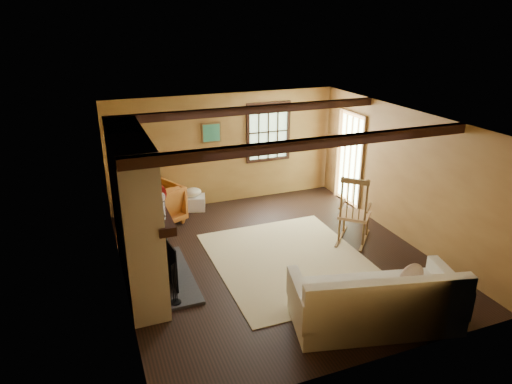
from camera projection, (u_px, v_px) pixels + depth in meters
name	position (u px, v px, depth m)	size (l,w,h in m)	color
ground	(275.00, 257.00, 7.87)	(5.50, 5.50, 0.00)	black
room_envelope	(282.00, 161.00, 7.57)	(5.02, 5.52, 2.44)	#A5783A
fireplace	(137.00, 219.00, 6.72)	(1.02, 2.30, 2.40)	#954339
rug	(290.00, 260.00, 7.76)	(2.50, 3.00, 0.01)	#C5B683
rocking_chair	(354.00, 214.00, 8.27)	(0.98, 1.00, 1.28)	tan
sofa	(377.00, 304.00, 6.05)	(2.38, 1.46, 0.90)	silver
firewood_pile	(143.00, 213.00, 9.29)	(0.71, 0.13, 0.26)	brown
laundry_basket	(193.00, 203.00, 9.76)	(0.50, 0.38, 0.30)	white
basket_pillow	(193.00, 192.00, 9.67)	(0.37, 0.30, 0.19)	silver
armchair	(157.00, 205.00, 9.02)	(0.86, 0.88, 0.80)	#BF6026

